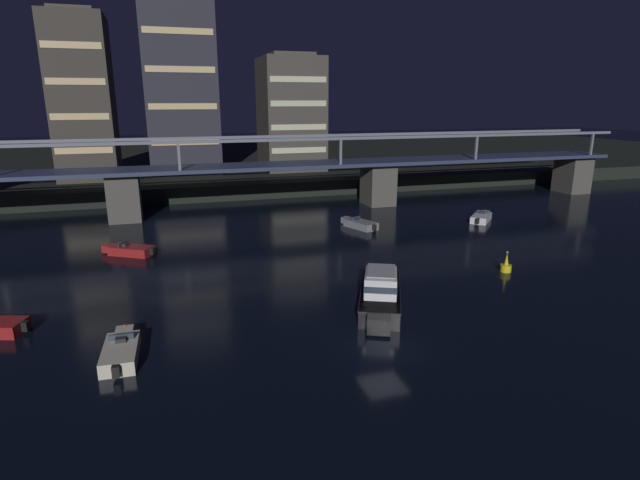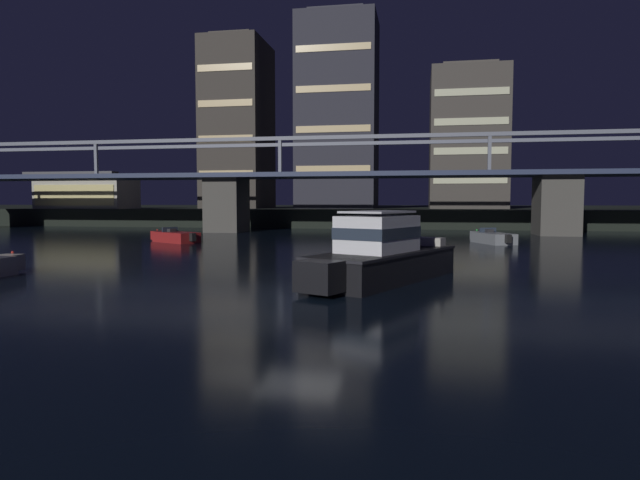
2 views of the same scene
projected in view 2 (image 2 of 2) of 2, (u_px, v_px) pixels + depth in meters
ground_plane at (299, 305)px, 16.77m from camera, size 400.00×400.00×0.00m
far_riverbank at (400, 213)px, 101.66m from camera, size 240.00×80.00×2.20m
river_bridge at (383, 189)px, 54.31m from camera, size 103.17×6.40×9.38m
tower_west_low at (238, 125)px, 78.57m from camera, size 8.28×10.48×24.01m
tower_west_tall at (338, 113)px, 77.80m from camera, size 10.98×9.05×27.25m
tower_central at (467, 140)px, 74.90m from camera, size 9.93×10.97×19.02m
waterfront_pavilion at (87, 192)px, 73.09m from camera, size 12.40×7.40×4.70m
cabin_cruiser_near_left at (381, 255)px, 21.63m from camera, size 5.81×9.16×2.79m
speedboat_near_right at (175, 237)px, 42.58m from camera, size 4.83×3.71×1.16m
speedboat_mid_center at (492, 238)px, 41.57m from camera, size 3.09×5.08×1.16m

